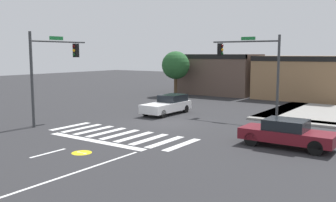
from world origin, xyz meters
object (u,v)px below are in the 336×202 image
Objects in this scene: traffic_signal_southwest at (52,63)px; car_maroon at (287,133)px; car_white at (168,105)px; traffic_signal_northeast at (252,61)px; roadside_tree at (176,65)px.

car_maroon is at bearing -80.30° from traffic_signal_southwest.
car_white is (-10.85, 5.14, 0.01)m from car_maroon.
traffic_signal_northeast is 14.05m from traffic_signal_southwest.
traffic_signal_southwest is 9.25m from car_white.
car_white is (-5.79, -2.46, -3.41)m from traffic_signal_northeast.
traffic_signal_northeast reaches higher than roadside_tree.
car_maroon is 0.93× the size of roadside_tree.
traffic_signal_southwest is at bearing 9.70° from car_maroon.
car_white is 12.87m from roadside_tree.
car_maroon is 12.01m from car_white.
traffic_signal_northeast reaches higher than car_white.
traffic_signal_northeast is at bearing -56.31° from car_maroon.
traffic_signal_northeast is 1.21× the size of roadside_tree.
roadside_tree is at bearing -34.14° from traffic_signal_northeast.
traffic_signal_southwest reaches higher than car_maroon.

